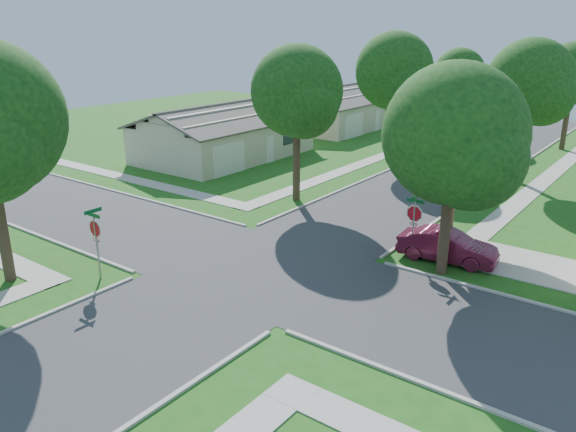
# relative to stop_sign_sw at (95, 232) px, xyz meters

# --- Properties ---
(ground) EXTENTS (100.00, 100.00, 0.00)m
(ground) POSITION_rel_stop_sign_sw_xyz_m (4.70, 4.70, -2.03)
(ground) COLOR #205717
(ground) RESTS_ON ground
(road_ns) EXTENTS (7.00, 100.00, 0.02)m
(road_ns) POSITION_rel_stop_sign_sw_xyz_m (4.70, 4.70, -2.03)
(road_ns) COLOR #333335
(road_ns) RESTS_ON ground
(sidewalk_ne) EXTENTS (1.20, 40.00, 0.04)m
(sidewalk_ne) POSITION_rel_stop_sign_sw_xyz_m (10.80, 30.70, -2.01)
(sidewalk_ne) COLOR #9E9B91
(sidewalk_ne) RESTS_ON ground
(sidewalk_nw) EXTENTS (1.20, 40.00, 0.04)m
(sidewalk_nw) POSITION_rel_stop_sign_sw_xyz_m (-1.40, 30.70, -2.01)
(sidewalk_nw) COLOR #9E9B91
(sidewalk_nw) RESTS_ON ground
(driveway) EXTENTS (8.80, 3.60, 0.05)m
(driveway) POSITION_rel_stop_sign_sw_xyz_m (12.60, 11.80, -2.01)
(driveway) COLOR #9E9B91
(driveway) RESTS_ON ground
(stop_sign_sw) EXTENTS (1.05, 0.80, 2.98)m
(stop_sign_sw) POSITION_rel_stop_sign_sw_xyz_m (0.00, 0.00, 0.00)
(stop_sign_sw) COLOR gray
(stop_sign_sw) RESTS_ON ground
(stop_sign_ne) EXTENTS (1.05, 0.80, 2.98)m
(stop_sign_ne) POSITION_rel_stop_sign_sw_xyz_m (9.40, 9.40, 0.00)
(stop_sign_ne) COLOR gray
(stop_sign_ne) RESTS_ON ground
(tree_e_near) EXTENTS (4.97, 4.80, 8.28)m
(tree_e_near) POSITION_rel_stop_sign_sw_xyz_m (9.45, 13.71, 3.61)
(tree_e_near) COLOR #38281C
(tree_e_near) RESTS_ON ground
(tree_e_mid) EXTENTS (5.59, 5.40, 9.21)m
(tree_e_mid) POSITION_rel_stop_sign_sw_xyz_m (9.46, 25.71, 4.22)
(tree_e_mid) COLOR #38281C
(tree_e_mid) RESTS_ON ground
(tree_e_far) EXTENTS (5.17, 5.00, 8.72)m
(tree_e_far) POSITION_rel_stop_sign_sw_xyz_m (9.45, 38.71, 3.95)
(tree_e_far) COLOR #38281C
(tree_e_far) RESTS_ON ground
(tree_w_near) EXTENTS (5.38, 5.20, 8.97)m
(tree_w_near) POSITION_rel_stop_sign_sw_xyz_m (0.06, 13.71, 4.08)
(tree_w_near) COLOR #38281C
(tree_w_near) RESTS_ON ground
(tree_w_mid) EXTENTS (5.80, 5.60, 9.56)m
(tree_w_mid) POSITION_rel_stop_sign_sw_xyz_m (0.06, 25.71, 4.46)
(tree_w_mid) COLOR #38281C
(tree_w_mid) RESTS_ON ground
(tree_w_far) EXTENTS (4.76, 4.60, 8.04)m
(tree_w_far) POSITION_rel_stop_sign_sw_xyz_m (0.05, 38.71, 3.48)
(tree_w_far) COLOR #38281C
(tree_w_far) RESTS_ON ground
(tree_ne_corner) EXTENTS (5.80, 5.60, 8.66)m
(tree_ne_corner) POSITION_rel_stop_sign_sw_xyz_m (11.06, 8.91, 3.56)
(tree_ne_corner) COLOR #38281C
(tree_ne_corner) RESTS_ON ground
(house_nw_near) EXTENTS (8.42, 13.60, 4.23)m
(house_nw_near) POSITION_rel_stop_sign_sw_xyz_m (-11.29, 19.70, -0.51)
(house_nw_near) COLOR #B5A78F
(house_nw_near) RESTS_ON ground
(house_nw_far) EXTENTS (8.42, 13.60, 4.23)m
(house_nw_far) POSITION_rel_stop_sign_sw_xyz_m (-11.29, 36.70, -0.51)
(house_nw_far) COLOR #B5A78F
(house_nw_far) RESTS_ON ground
(car_driveway) EXTENTS (4.38, 1.94, 1.40)m
(car_driveway) POSITION_rel_stop_sign_sw_xyz_m (10.70, 10.20, -1.33)
(car_driveway) COLOR maroon
(car_driveway) RESTS_ON ground
(car_curb_east) EXTENTS (1.97, 4.78, 1.62)m
(car_curb_east) POSITION_rel_stop_sign_sw_xyz_m (6.90, 30.42, -1.22)
(car_curb_east) COLOR black
(car_curb_east) RESTS_ON ground
(car_curb_west) EXTENTS (2.33, 4.82, 1.35)m
(car_curb_west) POSITION_rel_stop_sign_sw_xyz_m (3.50, 44.73, -1.35)
(car_curb_west) COLOR black
(car_curb_west) RESTS_ON ground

